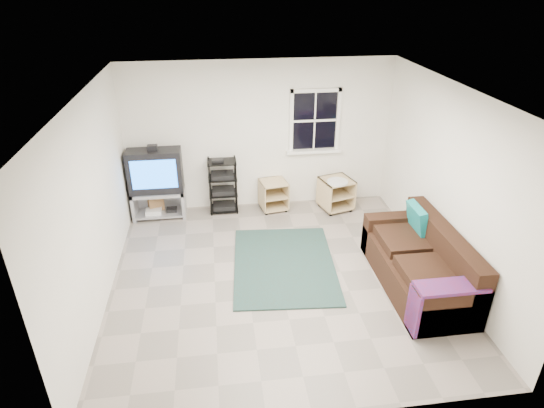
{
  "coord_description": "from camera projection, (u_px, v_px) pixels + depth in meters",
  "views": [
    {
      "loc": [
        -0.79,
        -5.18,
        3.85
      ],
      "look_at": [
        -0.04,
        0.4,
        0.95
      ],
      "focal_mm": 30.0,
      "sensor_mm": 36.0,
      "label": 1
    }
  ],
  "objects": [
    {
      "name": "shag_rug",
      "position": [
        284.0,
        264.0,
        6.67
      ],
      "size": [
        1.61,
        2.11,
        0.02
      ],
      "primitive_type": "cube",
      "rotation": [
        0.0,
        0.0,
        -0.08
      ],
      "color": "black",
      "rests_on": "ground"
    },
    {
      "name": "side_table_left",
      "position": [
        273.0,
        194.0,
        8.15
      ],
      "size": [
        0.52,
        0.52,
        0.54
      ],
      "rotation": [
        0.0,
        0.0,
        0.16
      ],
      "color": "#CFB37F",
      "rests_on": "ground"
    },
    {
      "name": "sofa",
      "position": [
        420.0,
        265.0,
        6.11
      ],
      "size": [
        0.9,
        2.03,
        0.93
      ],
      "color": "black",
      "rests_on": "ground"
    },
    {
      "name": "av_rack",
      "position": [
        223.0,
        189.0,
        7.99
      ],
      "size": [
        0.49,
        0.36,
        0.99
      ],
      "color": "black",
      "rests_on": "ground"
    },
    {
      "name": "side_table_right",
      "position": [
        335.0,
        191.0,
        8.12
      ],
      "size": [
        0.64,
        0.64,
        0.6
      ],
      "rotation": [
        0.0,
        0.0,
        0.27
      ],
      "color": "#CFB37F",
      "rests_on": "ground"
    },
    {
      "name": "tv_unit",
      "position": [
        156.0,
        178.0,
        7.69
      ],
      "size": [
        0.9,
        0.45,
        1.32
      ],
      "color": "#9E9FA6",
      "rests_on": "ground"
    },
    {
      "name": "room",
      "position": [
        315.0,
        125.0,
        7.85
      ],
      "size": [
        4.6,
        4.62,
        4.6
      ],
      "color": "gray",
      "rests_on": "ground"
    },
    {
      "name": "paper_bag",
      "position": [
        156.0,
        204.0,
        8.01
      ],
      "size": [
        0.29,
        0.24,
        0.36
      ],
      "primitive_type": "cube",
      "rotation": [
        0.0,
        0.0,
        0.33
      ],
      "color": "#9E6E47",
      "rests_on": "ground"
    }
  ]
}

